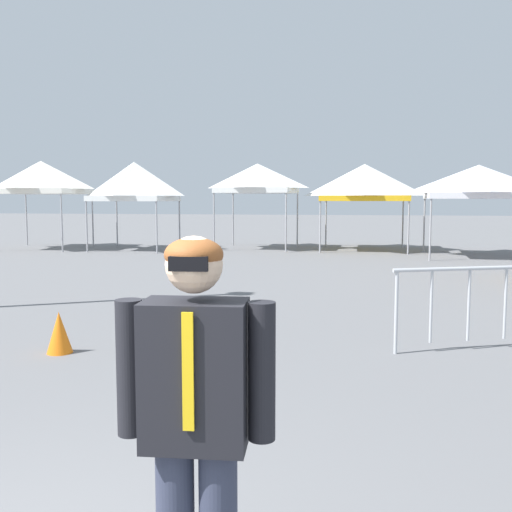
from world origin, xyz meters
The scene contains 8 objects.
canopy_tent_center centered at (-10.64, 18.75, 2.77)m, with size 3.25×3.25×3.42m.
canopy_tent_behind_right centered at (-6.85, 18.88, 2.60)m, with size 2.82×2.82×3.34m.
canopy_tent_far_right centered at (-2.33, 20.21, 2.73)m, with size 3.00×3.00×3.31m.
canopy_tent_left_of_center centered at (1.77, 20.33, 2.56)m, with size 3.27×3.27×3.26m.
canopy_tent_behind_left centered at (5.46, 18.24, 2.50)m, with size 3.51×3.51×3.06m.
person_foreground centered at (0.95, 0.37, 1.03)m, with size 0.65×0.28×1.78m.
crowd_barrier_mid_lot centered at (2.99, 5.76, 0.75)m, with size 1.97×0.83×1.08m.
traffic_cone_lot_center centered at (-2.09, 4.67, 0.26)m, with size 0.32×0.32×0.52m, color orange.
Camera 1 is at (1.59, -1.79, 1.92)m, focal length 39.99 mm.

